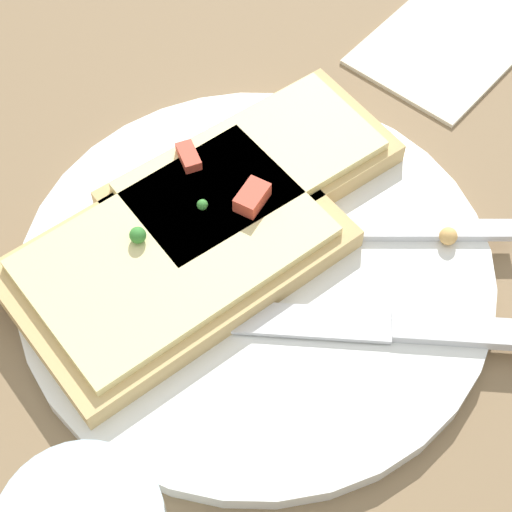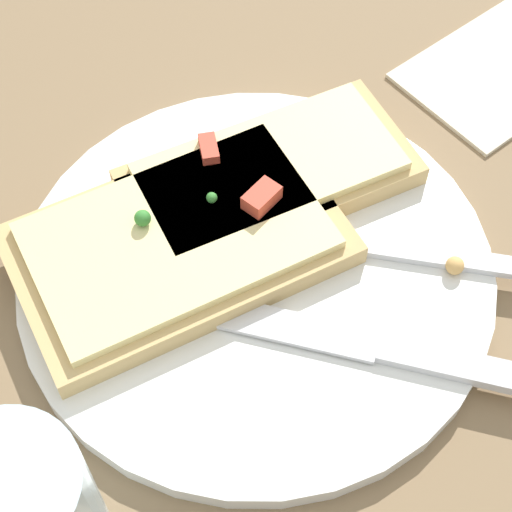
% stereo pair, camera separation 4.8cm
% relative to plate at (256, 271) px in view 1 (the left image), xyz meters
% --- Properties ---
extents(ground_plane, '(4.00, 4.00, 0.00)m').
position_rel_plate_xyz_m(ground_plane, '(0.00, 0.00, -0.01)').
color(ground_plane, '#7F6647').
extents(plate, '(0.27, 0.27, 0.01)m').
position_rel_plate_xyz_m(plate, '(0.00, 0.00, 0.00)').
color(plate, white).
rests_on(plate, ground).
extents(fork, '(0.16, 0.18, 0.01)m').
position_rel_plate_xyz_m(fork, '(0.04, -0.01, 0.01)').
color(fork, silver).
rests_on(fork, plate).
extents(knife, '(0.15, 0.19, 0.01)m').
position_rel_plate_xyz_m(knife, '(0.01, -0.08, 0.01)').
color(knife, silver).
rests_on(knife, plate).
extents(pizza_slice_main, '(0.20, 0.15, 0.03)m').
position_rel_plate_xyz_m(pizza_slice_main, '(-0.03, 0.04, 0.02)').
color(pizza_slice_main, tan).
rests_on(pizza_slice_main, plate).
extents(pizza_slice_corner, '(0.19, 0.12, 0.03)m').
position_rel_plate_xyz_m(pizza_slice_corner, '(0.04, 0.04, 0.02)').
color(pizza_slice_corner, tan).
rests_on(pizza_slice_corner, plate).
extents(crumb_scatter, '(0.11, 0.17, 0.01)m').
position_rel_plate_xyz_m(crumb_scatter, '(0.02, 0.02, 0.01)').
color(crumb_scatter, tan).
rests_on(crumb_scatter, plate).
extents(napkin, '(0.15, 0.09, 0.01)m').
position_rel_plate_xyz_m(napkin, '(0.25, 0.02, -0.00)').
color(napkin, beige).
rests_on(napkin, ground).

